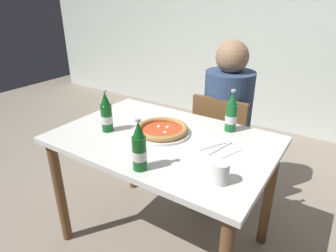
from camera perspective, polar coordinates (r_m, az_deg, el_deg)
name	(u,v)px	position (r m, az deg, el deg)	size (l,w,h in m)	color
ground_plane	(164,239)	(2.06, -0.82, -21.23)	(8.00, 8.00, 0.00)	gray
back_wall_tiled	(280,13)	(3.49, 21.12, 20.05)	(7.00, 0.10, 2.60)	silver
dining_table_main	(163,155)	(1.67, -0.95, -5.75)	(1.20, 0.80, 0.75)	silver
chair_behind_table	(222,143)	(2.17, 10.60, -3.21)	(0.41, 0.41, 0.85)	brown
diner_seated	(226,128)	(2.17, 11.29, -0.29)	(0.34, 0.34, 1.21)	#2D3342
pizza_margherita_near	(162,130)	(1.65, -1.18, -0.77)	(0.32, 0.32, 0.04)	white
beer_bottle_left	(139,149)	(1.29, -5.68, -4.44)	(0.07, 0.07, 0.25)	#14591E
beer_bottle_center	(106,114)	(1.69, -12.00, 2.31)	(0.07, 0.07, 0.25)	#14591E
beer_bottle_right	(231,114)	(1.69, 12.33, 2.34)	(0.07, 0.07, 0.25)	#196B2D
napkin_with_cutlery	(216,148)	(1.52, 9.47, -4.27)	(0.23, 0.23, 0.01)	white
paper_cup	(221,173)	(1.24, 10.29, -9.02)	(0.07, 0.07, 0.10)	white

